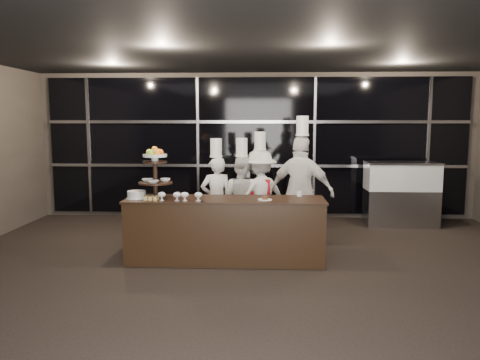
{
  "coord_description": "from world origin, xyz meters",
  "views": [
    {
      "loc": [
        0.11,
        -4.74,
        2.03
      ],
      "look_at": [
        -0.2,
        2.13,
        1.15
      ],
      "focal_mm": 35.0,
      "sensor_mm": 36.0,
      "label": 1
    }
  ],
  "objects_px": {
    "display_case": "(401,191)",
    "chef_a": "(216,198)",
    "chef_d": "(301,191)",
    "buffet_counter": "(225,230)",
    "chef_b": "(242,198)",
    "layer_cake": "(137,195)",
    "display_stand": "(155,169)",
    "chef_c": "(260,195)"
  },
  "relations": [
    {
      "from": "display_stand",
      "to": "chef_d",
      "type": "height_order",
      "value": "chef_d"
    },
    {
      "from": "chef_a",
      "to": "chef_d",
      "type": "relative_size",
      "value": 0.83
    },
    {
      "from": "buffet_counter",
      "to": "display_case",
      "type": "relative_size",
      "value": 2.08
    },
    {
      "from": "display_stand",
      "to": "chef_b",
      "type": "distance_m",
      "value": 1.77
    },
    {
      "from": "layer_cake",
      "to": "display_stand",
      "type": "bearing_deg",
      "value": 10.69
    },
    {
      "from": "layer_cake",
      "to": "display_case",
      "type": "distance_m",
      "value": 5.14
    },
    {
      "from": "chef_b",
      "to": "chef_c",
      "type": "bearing_deg",
      "value": 9.26
    },
    {
      "from": "buffet_counter",
      "to": "display_case",
      "type": "bearing_deg",
      "value": 37.5
    },
    {
      "from": "buffet_counter",
      "to": "chef_a",
      "type": "bearing_deg",
      "value": 102.24
    },
    {
      "from": "chef_b",
      "to": "chef_d",
      "type": "xyz_separation_m",
      "value": [
        0.96,
        -0.37,
        0.17
      ]
    },
    {
      "from": "layer_cake",
      "to": "display_case",
      "type": "bearing_deg",
      "value": 29.33
    },
    {
      "from": "chef_d",
      "to": "chef_a",
      "type": "bearing_deg",
      "value": 169.95
    },
    {
      "from": "display_case",
      "to": "display_stand",
      "type": "bearing_deg",
      "value": -149.67
    },
    {
      "from": "chef_b",
      "to": "chef_d",
      "type": "height_order",
      "value": "chef_d"
    },
    {
      "from": "display_case",
      "to": "chef_a",
      "type": "bearing_deg",
      "value": -157.32
    },
    {
      "from": "buffet_counter",
      "to": "layer_cake",
      "type": "relative_size",
      "value": 9.47
    },
    {
      "from": "buffet_counter",
      "to": "chef_a",
      "type": "distance_m",
      "value": 1.09
    },
    {
      "from": "layer_cake",
      "to": "chef_c",
      "type": "bearing_deg",
      "value": 35.65
    },
    {
      "from": "display_case",
      "to": "chef_a",
      "type": "height_order",
      "value": "chef_a"
    },
    {
      "from": "layer_cake",
      "to": "chef_d",
      "type": "distance_m",
      "value": 2.56
    },
    {
      "from": "display_stand",
      "to": "chef_c",
      "type": "xyz_separation_m",
      "value": [
        1.49,
        1.21,
        -0.55
      ]
    },
    {
      "from": "chef_b",
      "to": "display_case",
      "type": "bearing_deg",
      "value": 23.36
    },
    {
      "from": "display_case",
      "to": "chef_a",
      "type": "relative_size",
      "value": 0.78
    },
    {
      "from": "display_stand",
      "to": "chef_b",
      "type": "height_order",
      "value": "chef_b"
    },
    {
      "from": "buffet_counter",
      "to": "display_case",
      "type": "xyz_separation_m",
      "value": [
        3.21,
        2.47,
        0.22
      ]
    },
    {
      "from": "chef_c",
      "to": "layer_cake",
      "type": "bearing_deg",
      "value": -144.35
    },
    {
      "from": "buffet_counter",
      "to": "display_case",
      "type": "height_order",
      "value": "display_case"
    },
    {
      "from": "chef_b",
      "to": "layer_cake",
      "type": "bearing_deg",
      "value": -140.23
    },
    {
      "from": "display_stand",
      "to": "layer_cake",
      "type": "xyz_separation_m",
      "value": [
        -0.26,
        -0.05,
        -0.37
      ]
    },
    {
      "from": "display_stand",
      "to": "display_case",
      "type": "xyz_separation_m",
      "value": [
        4.21,
        2.47,
        -0.65
      ]
    },
    {
      "from": "chef_d",
      "to": "chef_b",
      "type": "bearing_deg",
      "value": 158.75
    },
    {
      "from": "display_stand",
      "to": "chef_a",
      "type": "relative_size",
      "value": 0.43
    },
    {
      "from": "layer_cake",
      "to": "chef_c",
      "type": "height_order",
      "value": "chef_c"
    },
    {
      "from": "chef_a",
      "to": "chef_c",
      "type": "distance_m",
      "value": 0.74
    },
    {
      "from": "chef_b",
      "to": "chef_c",
      "type": "xyz_separation_m",
      "value": [
        0.3,
        0.05,
        0.05
      ]
    },
    {
      "from": "chef_a",
      "to": "buffet_counter",
      "type": "bearing_deg",
      "value": -77.76
    },
    {
      "from": "display_case",
      "to": "chef_c",
      "type": "bearing_deg",
      "value": -155.22
    },
    {
      "from": "layer_cake",
      "to": "buffet_counter",
      "type": "bearing_deg",
      "value": 2.26
    },
    {
      "from": "buffet_counter",
      "to": "layer_cake",
      "type": "distance_m",
      "value": 1.36
    },
    {
      "from": "layer_cake",
      "to": "display_case",
      "type": "relative_size",
      "value": 0.22
    },
    {
      "from": "chef_c",
      "to": "buffet_counter",
      "type": "bearing_deg",
      "value": -112.1
    },
    {
      "from": "buffet_counter",
      "to": "display_case",
      "type": "distance_m",
      "value": 4.06
    }
  ]
}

